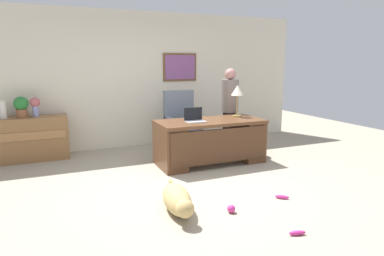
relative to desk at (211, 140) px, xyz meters
The scene contains 15 objects.
ground_plane 1.14m from the desk, 129.65° to the right, with size 12.00×12.00×0.00m, color #9E937F.
back_wall 2.13m from the desk, 110.65° to the left, with size 7.00×0.16×2.70m.
desk is the anchor object (origin of this frame).
credenza 3.30m from the desk, 154.27° to the left, with size 1.54×0.50×0.77m.
armchair 1.00m from the desk, 98.36° to the left, with size 0.60×0.59×1.17m.
person_standing 1.04m from the desk, 41.31° to the left, with size 0.32×0.32×1.59m.
dog_lying 2.03m from the desk, 127.01° to the right, with size 0.39×0.92×0.30m.
laptop 0.49m from the desk, behind, with size 0.32×0.22×0.22m.
desk_lamp 1.01m from the desk, 16.65° to the left, with size 0.22×0.22×0.56m.
vase_with_flowers 3.11m from the desk, 152.08° to the left, with size 0.17×0.17×0.34m.
vase_empty 3.55m from the desk, 155.95° to the left, with size 0.13×0.13×0.30m, color silver.
potted_plant 3.30m from the desk, 153.89° to the left, with size 0.24×0.24×0.36m.
dog_toy_ball 2.00m from the desk, 109.19° to the right, with size 0.09×0.09×0.09m, color #D8338C.
dog_toy_bone 1.80m from the desk, 85.13° to the right, with size 0.17×0.05×0.05m, color #D8338C.
dog_toy_plush 2.61m from the desk, 96.54° to the right, with size 0.18×0.05×0.05m, color #D8338C.
Camera 1 is at (-1.82, -4.21, 1.70)m, focal length 31.68 mm.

